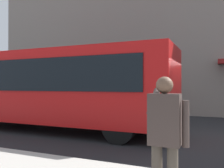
# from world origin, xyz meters

# --- Properties ---
(ground_plane) EXTENTS (60.00, 60.00, 0.00)m
(ground_plane) POSITION_xyz_m (0.00, 0.00, 0.00)
(ground_plane) COLOR #232326
(building_facade_far) EXTENTS (28.00, 1.55, 12.00)m
(building_facade_far) POSITION_xyz_m (-0.02, -6.80, 5.99)
(building_facade_far) COLOR gray
(building_facade_far) RESTS_ON ground_plane
(red_bus) EXTENTS (9.05, 2.54, 3.08)m
(red_bus) POSITION_xyz_m (4.43, 0.30, 1.68)
(red_bus) COLOR red
(red_bus) RESTS_ON ground_plane
(pedestrian_photographer) EXTENTS (0.53, 0.52, 1.70)m
(pedestrian_photographer) POSITION_xyz_m (-0.66, 4.95, 1.14)
(pedestrian_photographer) COLOR #4C4238
(pedestrian_photographer) RESTS_ON sidewalk_curb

